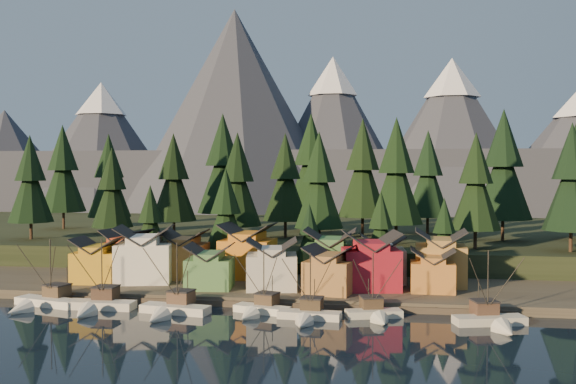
% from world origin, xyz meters
% --- Properties ---
extents(ground, '(500.00, 500.00, 0.00)m').
position_xyz_m(ground, '(0.00, 0.00, 0.00)').
color(ground, black).
rests_on(ground, ground).
extents(shore_strip, '(400.00, 50.00, 1.50)m').
position_xyz_m(shore_strip, '(0.00, 40.00, 0.75)').
color(shore_strip, '#3B352A').
rests_on(shore_strip, ground).
extents(hillside, '(420.00, 100.00, 6.00)m').
position_xyz_m(hillside, '(0.00, 90.00, 3.00)').
color(hillside, black).
rests_on(hillside, ground).
extents(dock, '(80.00, 4.00, 1.00)m').
position_xyz_m(dock, '(0.00, 16.50, 0.50)').
color(dock, '#4F4539').
rests_on(dock, ground).
extents(mountain_ridge, '(560.00, 190.00, 90.00)m').
position_xyz_m(mountain_ridge, '(-4.20, 213.59, 26.06)').
color(mountain_ridge, '#3F4251').
rests_on(mountain_ridge, ground).
extents(boat_0, '(12.11, 12.71, 12.05)m').
position_xyz_m(boat_0, '(-34.69, 9.67, 2.15)').
color(boat_0, silver).
rests_on(boat_0, ground).
extents(boat_1, '(11.39, 12.39, 12.47)m').
position_xyz_m(boat_1, '(-24.76, 8.80, 2.30)').
color(boat_1, beige).
rests_on(boat_1, ground).
extents(boat_2, '(11.51, 12.25, 12.21)m').
position_xyz_m(boat_2, '(-12.14, 7.86, 2.25)').
color(boat_2, beige).
rests_on(boat_2, ground).
extents(boat_3, '(9.51, 10.00, 10.87)m').
position_xyz_m(boat_3, '(1.05, 10.45, 2.10)').
color(boat_3, silver).
rests_on(boat_3, ground).
extents(boat_4, '(9.80, 10.55, 10.93)m').
position_xyz_m(boat_4, '(9.01, 7.65, 2.05)').
color(boat_4, beige).
rests_on(boat_4, ground).
extents(boat_5, '(9.07, 9.60, 10.81)m').
position_xyz_m(boat_5, '(18.79, 10.37, 2.13)').
color(boat_5, beige).
rests_on(boat_5, ground).
extents(boat_6, '(10.94, 11.43, 11.82)m').
position_xyz_m(boat_6, '(35.37, 8.26, 2.21)').
color(boat_6, beige).
rests_on(boat_6, ground).
extents(house_front_0, '(8.81, 8.39, 8.20)m').
position_xyz_m(house_front_0, '(-32.36, 25.00, 5.81)').
color(house_front_0, '#C38E1B').
rests_on(house_front_0, shore_strip).
extents(house_front_1, '(11.82, 11.53, 10.26)m').
position_xyz_m(house_front_1, '(-23.98, 26.60, 6.89)').
color(house_front_1, white).
rests_on(house_front_1, shore_strip).
extents(house_front_2, '(8.55, 8.61, 7.65)m').
position_xyz_m(house_front_2, '(-10.29, 22.44, 5.52)').
color(house_front_2, '#4A7B43').
rests_on(house_front_2, shore_strip).
extents(house_front_3, '(9.87, 9.55, 8.72)m').
position_xyz_m(house_front_3, '(0.60, 23.33, 6.08)').
color(house_front_3, beige).
rests_on(house_front_3, shore_strip).
extents(house_front_4, '(9.04, 9.53, 7.88)m').
position_xyz_m(house_front_4, '(10.88, 21.66, 5.64)').
color(house_front_4, olive).
rests_on(house_front_4, shore_strip).
extents(house_front_5, '(10.96, 10.27, 9.99)m').
position_xyz_m(house_front_5, '(17.58, 25.84, 6.75)').
color(house_front_5, maroon).
rests_on(house_front_5, shore_strip).
extents(house_front_6, '(7.41, 7.01, 7.31)m').
position_xyz_m(house_front_6, '(28.00, 25.64, 5.34)').
color(house_front_6, '#B8722F').
rests_on(house_front_6, shore_strip).
extents(house_back_0, '(9.36, 9.09, 8.93)m').
position_xyz_m(house_back_0, '(-30.47, 33.69, 6.19)').
color(house_back_0, '#9B3218').
rests_on(house_back_0, shore_strip).
extents(house_back_1, '(8.43, 8.53, 9.09)m').
position_xyz_m(house_back_1, '(-18.00, 31.94, 6.27)').
color(house_back_1, '#A26939').
rests_on(house_back_1, shore_strip).
extents(house_back_2, '(10.28, 9.53, 10.39)m').
position_xyz_m(house_back_2, '(-6.18, 34.27, 6.96)').
color(house_back_2, orange).
rests_on(house_back_2, shore_strip).
extents(house_back_3, '(9.69, 8.67, 9.69)m').
position_xyz_m(house_back_3, '(9.86, 33.36, 6.59)').
color(house_back_3, '#3F713D').
rests_on(house_back_3, shore_strip).
extents(house_back_4, '(8.73, 8.44, 8.71)m').
position_xyz_m(house_back_4, '(19.45, 33.26, 6.08)').
color(house_back_4, silver).
rests_on(house_back_4, shore_strip).
extents(house_back_5, '(9.19, 9.29, 9.96)m').
position_xyz_m(house_back_5, '(29.78, 31.76, 6.73)').
color(house_back_5, '#A3793A').
rests_on(house_back_5, shore_strip).
extents(tree_hill_0, '(10.46, 10.46, 24.36)m').
position_xyz_m(tree_hill_0, '(-62.00, 52.00, 19.31)').
color(tree_hill_0, '#332319').
rests_on(tree_hill_0, hillside).
extents(tree_hill_1, '(10.89, 10.89, 25.37)m').
position_xyz_m(tree_hill_1, '(-50.00, 68.00, 19.87)').
color(tree_hill_1, '#332319').
rests_on(tree_hill_1, hillside).
extents(tree_hill_2, '(9.08, 9.08, 21.15)m').
position_xyz_m(tree_hill_2, '(-40.00, 48.00, 17.56)').
color(tree_hill_2, '#332319').
rests_on(tree_hill_2, hillside).
extents(tree_hill_3, '(10.67, 10.67, 24.86)m').
position_xyz_m(tree_hill_3, '(-30.00, 60.00, 19.59)').
color(tree_hill_3, '#332319').
rests_on(tree_hill_3, hillside).
extents(tree_hill_4, '(13.20, 13.20, 30.76)m').
position_xyz_m(tree_hill_4, '(-22.00, 75.00, 22.82)').
color(tree_hill_4, '#332319').
rests_on(tree_hill_4, hillside).
extents(tree_hill_5, '(10.45, 10.45, 24.34)m').
position_xyz_m(tree_hill_5, '(-12.00, 50.00, 19.30)').
color(tree_hill_5, '#332319').
rests_on(tree_hill_5, hillside).
extents(tree_hill_6, '(10.73, 10.73, 24.99)m').
position_xyz_m(tree_hill_6, '(-4.00, 65.00, 19.66)').
color(tree_hill_6, '#332319').
rests_on(tree_hill_6, hillside).
extents(tree_hill_7, '(10.42, 10.42, 24.27)m').
position_xyz_m(tree_hill_7, '(6.00, 48.00, 19.26)').
color(tree_hill_7, '#332319').
rests_on(tree_hill_7, hillside).
extents(tree_hill_8, '(12.34, 12.34, 28.75)m').
position_xyz_m(tree_hill_8, '(14.00, 72.00, 21.72)').
color(tree_hill_8, '#332319').
rests_on(tree_hill_8, hillside).
extents(tree_hill_9, '(11.86, 11.86, 27.62)m').
position_xyz_m(tree_hill_9, '(22.00, 55.00, 21.10)').
color(tree_hill_9, '#332319').
rests_on(tree_hill_9, hillside).
extents(tree_hill_10, '(11.26, 11.26, 26.24)m').
position_xyz_m(tree_hill_10, '(30.00, 80.00, 20.34)').
color(tree_hill_10, '#332319').
rests_on(tree_hill_10, hillside).
extents(tree_hill_11, '(10.26, 10.26, 23.90)m').
position_xyz_m(tree_hill_11, '(38.00, 50.00, 19.07)').
color(tree_hill_11, '#332319').
rests_on(tree_hill_11, hillside).
extents(tree_hill_12, '(12.91, 12.91, 30.07)m').
position_xyz_m(tree_hill_12, '(46.00, 66.00, 22.44)').
color(tree_hill_12, '#332319').
rests_on(tree_hill_12, hillside).
extents(tree_hill_13, '(10.98, 10.98, 25.57)m').
position_xyz_m(tree_hill_13, '(56.00, 48.00, 19.98)').
color(tree_hill_13, '#332319').
rests_on(tree_hill_13, hillside).
extents(tree_hill_15, '(13.33, 13.33, 31.06)m').
position_xyz_m(tree_hill_15, '(0.00, 82.00, 22.98)').
color(tree_hill_15, '#332319').
rests_on(tree_hill_15, hillside).
extents(tree_hill_16, '(12.27, 12.27, 28.59)m').
position_xyz_m(tree_hill_16, '(-68.00, 78.00, 21.63)').
color(tree_hill_16, '#332319').
rests_on(tree_hill_16, hillside).
extents(tree_shore_0, '(7.58, 7.58, 17.65)m').
position_xyz_m(tree_shore_0, '(-28.00, 40.00, 11.14)').
color(tree_shore_0, '#332319').
rests_on(tree_shore_0, shore_strip).
extents(tree_shore_1, '(9.08, 9.08, 21.16)m').
position_xyz_m(tree_shore_1, '(-12.00, 40.00, 13.06)').
color(tree_shore_1, '#332319').
rests_on(tree_shore_1, shore_strip).
extents(tree_shore_2, '(6.04, 6.04, 14.08)m').
position_xyz_m(tree_shore_2, '(5.00, 40.00, 9.18)').
color(tree_shore_2, '#332319').
rests_on(tree_shore_2, shore_strip).
extents(tree_shore_3, '(7.14, 7.14, 16.64)m').
position_xyz_m(tree_shore_3, '(19.00, 40.00, 10.59)').
color(tree_shore_3, '#332319').
rests_on(tree_shore_3, shore_strip).
extents(tree_shore_4, '(6.61, 6.61, 15.39)m').
position_xyz_m(tree_shore_4, '(31.00, 40.00, 9.90)').
color(tree_shore_4, '#332319').
rests_on(tree_shore_4, shore_strip).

